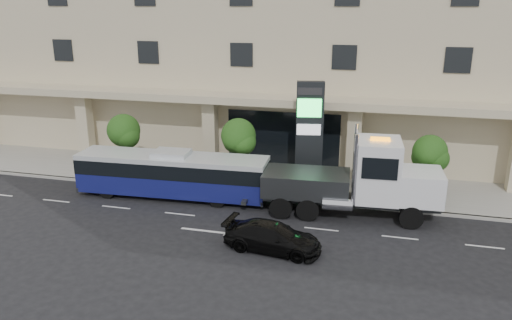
# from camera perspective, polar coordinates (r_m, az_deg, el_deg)

# --- Properties ---
(ground) EXTENTS (120.00, 120.00, 0.00)m
(ground) POSITION_cam_1_polar(r_m,az_deg,el_deg) (28.74, -0.12, -5.84)
(ground) COLOR black
(ground) RESTS_ON ground
(sidewalk) EXTENTS (120.00, 6.00, 0.15)m
(sidewalk) POSITION_cam_1_polar(r_m,az_deg,el_deg) (33.24, 2.03, -2.41)
(sidewalk) COLOR gray
(sidewalk) RESTS_ON ground
(curb) EXTENTS (120.00, 0.30, 0.15)m
(curb) POSITION_cam_1_polar(r_m,az_deg,el_deg) (30.51, 0.82, -4.27)
(curb) COLOR gray
(curb) RESTS_ON ground
(convention_center) EXTENTS (60.00, 17.60, 20.00)m
(convention_center) POSITION_cam_1_polar(r_m,az_deg,el_deg) (41.54, 5.38, 15.46)
(convention_center) COLOR #C6B794
(convention_center) RESTS_ON ground
(tree_left) EXTENTS (2.27, 2.20, 4.22)m
(tree_left) POSITION_cam_1_polar(r_m,az_deg,el_deg) (34.53, -14.85, 3.03)
(tree_left) COLOR #422B19
(tree_left) RESTS_ON sidewalk
(tree_mid) EXTENTS (2.28, 2.20, 4.38)m
(tree_mid) POSITION_cam_1_polar(r_m,az_deg,el_deg) (31.45, -1.98, 2.51)
(tree_mid) COLOR #422B19
(tree_mid) RESTS_ON sidewalk
(tree_right) EXTENTS (2.10, 2.00, 4.04)m
(tree_right) POSITION_cam_1_polar(r_m,az_deg,el_deg) (30.46, 19.28, 0.58)
(tree_right) COLOR #422B19
(tree_right) RESTS_ON sidewalk
(city_bus) EXTENTS (11.75, 3.01, 2.95)m
(city_bus) POSITION_cam_1_polar(r_m,az_deg,el_deg) (30.67, -9.54, -1.56)
(city_bus) COLOR black
(city_bus) RESTS_ON ground
(tow_truck) EXTENTS (10.99, 3.25, 4.99)m
(tow_truck) POSITION_cam_1_polar(r_m,az_deg,el_deg) (27.97, 11.68, -2.37)
(tow_truck) COLOR #2D3033
(tow_truck) RESTS_ON ground
(black_sedan) EXTENTS (4.92, 2.47, 1.37)m
(black_sedan) POSITION_cam_1_polar(r_m,az_deg,el_deg) (24.17, 1.91, -8.77)
(black_sedan) COLOR black
(black_sedan) RESTS_ON ground
(signage_pylon) EXTENTS (1.76, 0.90, 6.74)m
(signage_pylon) POSITION_cam_1_polar(r_m,az_deg,el_deg) (31.23, 6.10, 2.89)
(signage_pylon) COLOR black
(signage_pylon) RESTS_ON sidewalk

